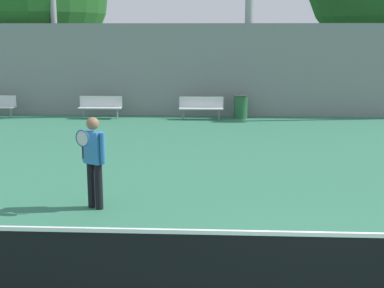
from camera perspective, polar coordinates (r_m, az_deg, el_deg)
name	(u,v)px	position (r m, az deg, el deg)	size (l,w,h in m)	color
tennis_net	(321,272)	(6.49, 13.59, -13.17)	(11.56, 0.09, 1.00)	#195128
tennis_player	(94,157)	(9.91, -10.45, -1.39)	(0.52, 0.50, 1.71)	black
bench_courtside_near	(201,106)	(19.94, 0.99, 4.10)	(1.65, 0.40, 0.83)	silver
bench_adjacent_court	(100,105)	(20.42, -9.74, 4.11)	(1.60, 0.40, 0.83)	silver
trash_bin	(241,107)	(20.15, 5.22, 3.96)	(0.54, 0.54, 0.88)	#235B33
back_fence	(251,70)	(20.66, 6.29, 7.81)	(24.72, 0.06, 3.52)	gray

